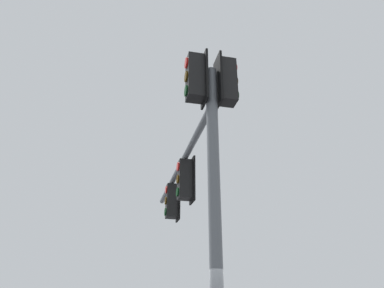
# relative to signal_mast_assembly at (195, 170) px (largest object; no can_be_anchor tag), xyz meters

# --- Properties ---
(signal_mast_assembly) EXTENTS (5.08, 4.37, 6.29)m
(signal_mast_assembly) POSITION_rel_signal_mast_assembly_xyz_m (0.00, 0.00, 0.00)
(signal_mast_assembly) COLOR slate
(signal_mast_assembly) RESTS_ON ground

